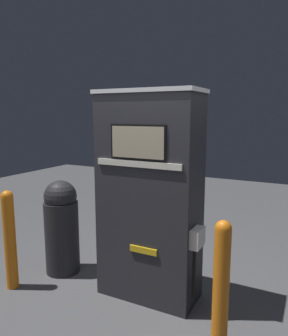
{
  "coord_description": "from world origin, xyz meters",
  "views": [
    {
      "loc": [
        1.48,
        -2.7,
        1.94
      ],
      "look_at": [
        0.0,
        0.12,
        1.41
      ],
      "focal_mm": 35.0,
      "sensor_mm": 36.0,
      "label": 1
    }
  ],
  "objects_px": {
    "gas_pump": "(150,197)",
    "safety_bollard_far": "(10,238)",
    "trash_bin": "(62,226)",
    "safety_bollard": "(221,283)"
  },
  "relations": [
    {
      "from": "gas_pump",
      "to": "safety_bollard_far",
      "type": "xyz_separation_m",
      "value": [
        -1.43,
        -0.59,
        -0.5
      ]
    },
    {
      "from": "gas_pump",
      "to": "trash_bin",
      "type": "height_order",
      "value": "gas_pump"
    },
    {
      "from": "gas_pump",
      "to": "trash_bin",
      "type": "distance_m",
      "value": 1.29
    },
    {
      "from": "gas_pump",
      "to": "safety_bollard",
      "type": "relative_size",
      "value": 1.96
    },
    {
      "from": "safety_bollard",
      "to": "safety_bollard_far",
      "type": "bearing_deg",
      "value": -176.95
    },
    {
      "from": "safety_bollard",
      "to": "trash_bin",
      "type": "distance_m",
      "value": 2.12
    },
    {
      "from": "gas_pump",
      "to": "safety_bollard_far",
      "type": "relative_size",
      "value": 1.94
    },
    {
      "from": "safety_bollard_far",
      "to": "safety_bollard",
      "type": "bearing_deg",
      "value": 3.05
    },
    {
      "from": "trash_bin",
      "to": "safety_bollard_far",
      "type": "xyz_separation_m",
      "value": [
        -0.24,
        -0.57,
        -0.0
      ]
    },
    {
      "from": "trash_bin",
      "to": "safety_bollard_far",
      "type": "relative_size",
      "value": 1.03
    }
  ]
}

